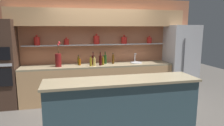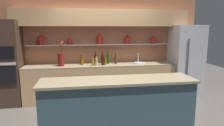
% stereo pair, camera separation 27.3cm
% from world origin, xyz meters
% --- Properties ---
extents(ground_plane, '(12.00, 12.00, 0.00)m').
position_xyz_m(ground_plane, '(0.00, 0.00, 0.00)').
color(ground_plane, '#4C4742').
extents(back_wall_unit, '(5.20, 0.44, 2.60)m').
position_xyz_m(back_wall_unit, '(-0.00, 1.53, 1.55)').
color(back_wall_unit, '#A86647').
rests_on(back_wall_unit, ground_plane).
extents(back_counter_unit, '(3.78, 0.62, 0.92)m').
position_xyz_m(back_counter_unit, '(-0.08, 1.24, 0.46)').
color(back_counter_unit, tan).
rests_on(back_counter_unit, ground_plane).
extents(island_counter, '(2.51, 0.61, 1.02)m').
position_xyz_m(island_counter, '(0.00, -0.69, 0.51)').
color(island_counter, '#334C56').
rests_on(island_counter, ground_plane).
extents(refrigerator, '(0.77, 0.73, 1.91)m').
position_xyz_m(refrigerator, '(2.22, 1.20, 0.96)').
color(refrigerator, '#B7B7BC').
rests_on(refrigerator, ground_plane).
extents(oven_tower, '(0.61, 0.64, 2.02)m').
position_xyz_m(oven_tower, '(-2.29, 1.24, 1.01)').
color(oven_tower, '#3D281E').
rests_on(oven_tower, ground_plane).
extents(flower_vase, '(0.15, 0.15, 0.61)m').
position_xyz_m(flower_vase, '(-1.06, 1.17, 1.09)').
color(flower_vase, maroon).
rests_on(flower_vase, back_counter_unit).
extents(sink_fixture, '(0.31, 0.31, 0.25)m').
position_xyz_m(sink_fixture, '(0.93, 1.25, 0.94)').
color(sink_fixture, '#B7B7BC').
rests_on(sink_fixture, back_counter_unit).
extents(bottle_oil_0, '(0.05, 0.05, 0.25)m').
position_xyz_m(bottle_oil_0, '(-0.57, 1.31, 1.02)').
color(bottle_oil_0, '#47380A').
rests_on(bottle_oil_0, back_counter_unit).
extents(bottle_spirit_1, '(0.06, 0.06, 0.28)m').
position_xyz_m(bottle_spirit_1, '(0.31, 1.27, 1.04)').
color(bottle_spirit_1, '#4C2D0C').
rests_on(bottle_spirit_1, back_counter_unit).
extents(bottle_spirit_2, '(0.07, 0.07, 0.25)m').
position_xyz_m(bottle_spirit_2, '(-0.21, 1.08, 1.02)').
color(bottle_spirit_2, tan).
rests_on(bottle_spirit_2, back_counter_unit).
extents(bottle_oil_3, '(0.06, 0.06, 0.25)m').
position_xyz_m(bottle_oil_3, '(-0.30, 1.06, 1.02)').
color(bottle_oil_3, olive).
rests_on(bottle_oil_3, back_counter_unit).
extents(bottle_oil_4, '(0.06, 0.06, 0.24)m').
position_xyz_m(bottle_oil_4, '(0.02, 1.17, 1.02)').
color(bottle_oil_4, brown).
rests_on(bottle_oil_4, back_counter_unit).
extents(bottle_wine_5, '(0.07, 0.07, 0.34)m').
position_xyz_m(bottle_wine_5, '(-0.05, 1.13, 1.05)').
color(bottle_wine_5, '#380C0C').
rests_on(bottle_wine_5, back_counter_unit).
extents(bottle_wine_6, '(0.08, 0.08, 0.32)m').
position_xyz_m(bottle_wine_6, '(0.11, 1.33, 1.04)').
color(bottle_wine_6, '#193814').
rests_on(bottle_wine_6, back_counter_unit).
extents(bottle_wine_7, '(0.08, 0.08, 0.33)m').
position_xyz_m(bottle_wine_7, '(-0.21, 1.24, 1.04)').
color(bottle_wine_7, '#380C0C').
rests_on(bottle_wine_7, back_counter_unit).
extents(bottle_sauce_8, '(0.05, 0.05, 0.19)m').
position_xyz_m(bottle_sauce_8, '(-0.55, 1.23, 1.00)').
color(bottle_sauce_8, '#9E4C0A').
rests_on(bottle_sauce_8, back_counter_unit).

